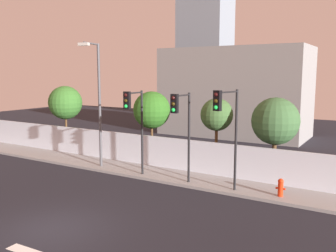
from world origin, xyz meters
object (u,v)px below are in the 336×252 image
(traffic_light_right, at_px, (226,118))
(fire_hydrant, at_px, (281,187))
(roadside_tree_leftmost, at_px, (65,103))
(roadside_tree_midright, at_px, (217,115))
(roadside_tree_midleft, at_px, (152,110))
(traffic_light_left, at_px, (134,115))
(street_lamp_curbside, at_px, (98,96))
(roadside_tree_rightmost, at_px, (275,121))
(traffic_light_center, at_px, (181,119))

(traffic_light_right, height_order, fire_hydrant, traffic_light_right)
(fire_hydrant, xyz_separation_m, roadside_tree_leftmost, (-17.07, 3.25, 2.91))
(traffic_light_right, relative_size, roadside_tree_midright, 1.13)
(traffic_light_right, bearing_deg, roadside_tree_midleft, 148.48)
(traffic_light_left, bearing_deg, traffic_light_right, -0.51)
(roadside_tree_midright, bearing_deg, fire_hydrant, -35.01)
(roadside_tree_leftmost, bearing_deg, street_lamp_curbside, -28.41)
(traffic_light_right, bearing_deg, traffic_light_left, 179.49)
(street_lamp_curbside, distance_m, roadside_tree_leftmost, 7.29)
(traffic_light_left, height_order, roadside_tree_leftmost, traffic_light_left)
(roadside_tree_midright, bearing_deg, roadside_tree_midleft, 180.00)
(street_lamp_curbside, distance_m, roadside_tree_midleft, 3.90)
(roadside_tree_leftmost, distance_m, roadside_tree_midright, 12.44)
(roadside_tree_leftmost, height_order, roadside_tree_midleft, roadside_tree_leftmost)
(street_lamp_curbside, bearing_deg, roadside_tree_midright, 29.59)
(street_lamp_curbside, xyz_separation_m, roadside_tree_rightmost, (9.49, 3.44, -1.24))
(street_lamp_curbside, relative_size, roadside_tree_rightmost, 1.63)
(traffic_light_center, height_order, fire_hydrant, traffic_light_center)
(traffic_light_center, relative_size, traffic_light_right, 0.95)
(roadside_tree_rightmost, bearing_deg, roadside_tree_midleft, -180.00)
(traffic_light_left, relative_size, street_lamp_curbside, 0.64)
(traffic_light_right, distance_m, roadside_tree_leftmost, 15.36)
(traffic_light_right, relative_size, fire_hydrant, 5.83)
(traffic_light_left, height_order, fire_hydrant, traffic_light_left)
(traffic_light_left, xyz_separation_m, fire_hydrant, (7.52, 0.93, -2.96))
(fire_hydrant, distance_m, roadside_tree_leftmost, 17.62)
(roadside_tree_midright, distance_m, roadside_tree_rightmost, 3.42)
(roadside_tree_midleft, bearing_deg, roadside_tree_leftmost, 180.00)
(traffic_light_right, distance_m, fire_hydrant, 3.98)
(traffic_light_right, height_order, roadside_tree_rightmost, traffic_light_right)
(traffic_light_left, distance_m, roadside_tree_midright, 5.09)
(fire_hydrant, distance_m, roadside_tree_rightmost, 4.31)
(traffic_light_left, relative_size, fire_hydrant, 5.61)
(traffic_light_center, bearing_deg, roadside_tree_midright, 89.87)
(fire_hydrant, xyz_separation_m, roadside_tree_midleft, (-9.21, 3.25, 2.76))
(roadside_tree_leftmost, bearing_deg, traffic_light_left, -23.65)
(roadside_tree_midleft, bearing_deg, traffic_light_center, -42.83)
(traffic_light_center, bearing_deg, traffic_light_right, -0.07)
(fire_hydrant, height_order, roadside_tree_midleft, roadside_tree_midleft)
(roadside_tree_midright, bearing_deg, traffic_light_center, -90.13)
(street_lamp_curbside, bearing_deg, traffic_light_right, -5.34)
(roadside_tree_leftmost, xyz_separation_m, roadside_tree_midright, (12.43, -0.00, -0.20))
(street_lamp_curbside, xyz_separation_m, roadside_tree_midleft, (1.50, 3.44, -1.04))
(traffic_light_right, height_order, roadside_tree_midleft, traffic_light_right)
(roadside_tree_leftmost, height_order, roadside_tree_rightmost, roadside_tree_leftmost)
(roadside_tree_midright, bearing_deg, roadside_tree_leftmost, 180.00)
(fire_hydrant, bearing_deg, roadside_tree_leftmost, 169.22)
(street_lamp_curbside, relative_size, fire_hydrant, 8.77)
(fire_hydrant, relative_size, roadside_tree_midright, 0.19)
(traffic_light_left, distance_m, roadside_tree_rightmost, 7.58)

